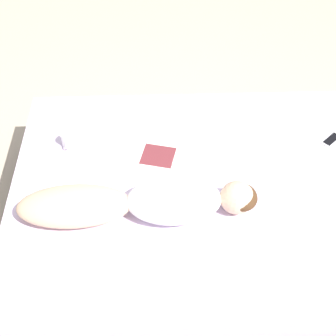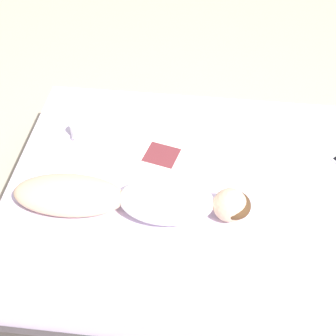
% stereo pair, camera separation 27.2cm
% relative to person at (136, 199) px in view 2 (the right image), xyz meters
% --- Properties ---
extents(ground_plane, '(12.00, 12.00, 0.00)m').
position_rel_person_xyz_m(ground_plane, '(-0.18, 0.32, -0.58)').
color(ground_plane, '#B7A88E').
extents(bed, '(1.75, 2.23, 0.49)m').
position_rel_person_xyz_m(bed, '(-0.18, 0.32, -0.34)').
color(bed, '#383333').
rests_on(bed, ground_plane).
extents(person, '(0.32, 1.29, 0.19)m').
position_rel_person_xyz_m(person, '(0.00, 0.00, 0.00)').
color(person, '#DBB28E').
rests_on(person, bed).
extents(open_magazine, '(0.60, 0.40, 0.01)m').
position_rel_person_xyz_m(open_magazine, '(-0.55, 0.12, -0.08)').
color(open_magazine, silver).
rests_on(open_magazine, bed).
extents(coffee_mug, '(0.12, 0.08, 0.09)m').
position_rel_person_xyz_m(coffee_mug, '(-0.55, -0.47, -0.04)').
color(coffee_mug, white).
rests_on(coffee_mug, bed).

